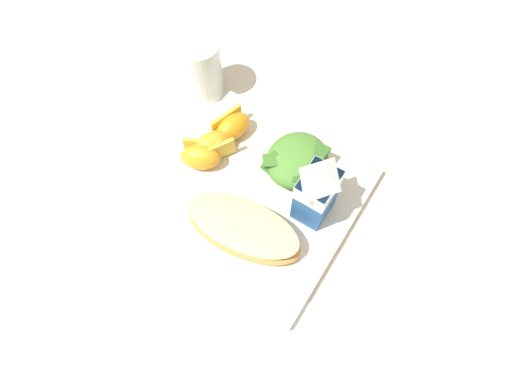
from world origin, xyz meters
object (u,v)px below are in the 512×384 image
at_px(drinking_clear_cup, 201,68).
at_px(milk_carton, 317,190).
at_px(cheesy_pizza_bread, 243,229).
at_px(orange_wedge_rear, 202,155).
at_px(paper_napkin, 314,347).
at_px(orange_wedge_middle, 213,145).
at_px(white_plate, 256,197).
at_px(orange_wedge_front, 232,126).
at_px(green_salad_pile, 297,160).

bearing_deg(drinking_clear_cup, milk_carton, 68.87).
relative_size(cheesy_pizza_bread, orange_wedge_rear, 2.55).
bearing_deg(paper_napkin, orange_wedge_rear, -117.45).
height_order(cheesy_pizza_bread, orange_wedge_rear, orange_wedge_rear).
bearing_deg(orange_wedge_middle, drinking_clear_cup, -137.58).
xyz_separation_m(milk_carton, paper_napkin, (0.16, 0.10, -0.07)).
height_order(orange_wedge_middle, drinking_clear_cup, drinking_clear_cup).
relative_size(white_plate, cheesy_pizza_bread, 1.57).
xyz_separation_m(orange_wedge_front, paper_napkin, (0.21, 0.27, -0.03)).
relative_size(orange_wedge_middle, orange_wedge_rear, 1.00).
bearing_deg(cheesy_pizza_bread, white_plate, -163.48).
distance_m(orange_wedge_middle, orange_wedge_rear, 0.02).
xyz_separation_m(white_plate, orange_wedge_rear, (-0.00, -0.10, 0.03)).
height_order(cheesy_pizza_bread, milk_carton, milk_carton).
xyz_separation_m(orange_wedge_front, orange_wedge_rear, (0.07, -0.01, 0.00)).
distance_m(cheesy_pizza_bread, paper_napkin, 0.18).
bearing_deg(drinking_clear_cup, paper_napkin, 53.73).
distance_m(green_salad_pile, paper_napkin, 0.26).
bearing_deg(orange_wedge_front, cheesy_pizza_bread, 39.08).
height_order(green_salad_pile, orange_wedge_rear, green_salad_pile).
distance_m(orange_wedge_middle, drinking_clear_cup, 0.14).
bearing_deg(orange_wedge_rear, orange_wedge_middle, 170.03).
distance_m(milk_carton, paper_napkin, 0.20).
bearing_deg(orange_wedge_rear, orange_wedge_front, 171.84).
height_order(cheesy_pizza_bread, paper_napkin, cheesy_pizza_bread).
bearing_deg(orange_wedge_rear, drinking_clear_cup, -144.63).
distance_m(white_plate, drinking_clear_cup, 0.23).
bearing_deg(orange_wedge_front, drinking_clear_cup, -120.34).
xyz_separation_m(milk_carton, orange_wedge_front, (-0.05, -0.17, -0.04)).
bearing_deg(orange_wedge_front, orange_wedge_rear, -8.16).
xyz_separation_m(white_plate, cheesy_pizza_bread, (0.06, 0.02, 0.03)).
height_order(milk_carton, orange_wedge_front, milk_carton).
xyz_separation_m(cheesy_pizza_bread, paper_napkin, (0.08, 0.16, -0.03)).
height_order(green_salad_pile, orange_wedge_middle, green_salad_pile).
xyz_separation_m(orange_wedge_front, drinking_clear_cup, (-0.06, -0.10, 0.02)).
bearing_deg(white_plate, milk_carton, 107.12).
xyz_separation_m(cheesy_pizza_bread, orange_wedge_middle, (-0.09, -0.11, 0.00)).
height_order(orange_wedge_rear, paper_napkin, orange_wedge_rear).
relative_size(milk_carton, orange_wedge_rear, 1.57).
height_order(white_plate, orange_wedge_rear, orange_wedge_rear).
relative_size(white_plate, orange_wedge_middle, 4.00).
bearing_deg(paper_napkin, cheesy_pizza_bread, -116.08).
xyz_separation_m(orange_wedge_front, orange_wedge_middle, (0.04, -0.01, 0.00)).
bearing_deg(drinking_clear_cup, orange_wedge_front, 59.66).
relative_size(milk_carton, orange_wedge_middle, 1.57).
xyz_separation_m(white_plate, orange_wedge_middle, (-0.03, -0.09, 0.03)).
height_order(cheesy_pizza_bread, orange_wedge_middle, orange_wedge_middle).
distance_m(cheesy_pizza_bread, orange_wedge_rear, 0.13).
bearing_deg(orange_wedge_rear, green_salad_pile, 118.55).
bearing_deg(orange_wedge_middle, orange_wedge_rear, -9.97).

